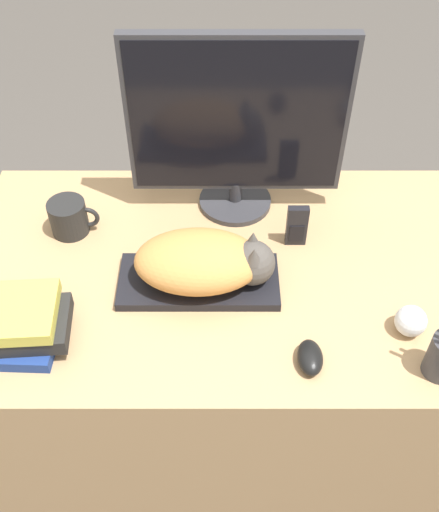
{
  "coord_description": "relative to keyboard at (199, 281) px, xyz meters",
  "views": [
    {
      "loc": [
        -0.05,
        -0.63,
        1.87
      ],
      "look_at": [
        -0.05,
        0.38,
        0.82
      ],
      "focal_mm": 42.0,
      "sensor_mm": 36.0,
      "label": 1
    }
  ],
  "objects": [
    {
      "name": "baseball",
      "position": [
        0.48,
        -0.14,
        0.02
      ],
      "size": [
        0.07,
        0.07,
        0.07
      ],
      "color": "silver",
      "rests_on": "desk"
    },
    {
      "name": "desk",
      "position": [
        0.1,
        0.06,
        -0.39
      ],
      "size": [
        1.41,
        0.8,
        0.76
      ],
      "color": "tan",
      "rests_on": "ground_plane"
    },
    {
      "name": "phone",
      "position": [
        0.25,
        0.15,
        0.05
      ],
      "size": [
        0.05,
        0.02,
        0.12
      ],
      "color": "black",
      "rests_on": "desk"
    },
    {
      "name": "book_stack",
      "position": [
        -0.39,
        -0.16,
        0.04
      ],
      "size": [
        0.22,
        0.19,
        0.1
      ],
      "color": "navy",
      "rests_on": "desk"
    },
    {
      "name": "monitor",
      "position": [
        0.09,
        0.3,
        0.25
      ],
      "size": [
        0.56,
        0.2,
        0.5
      ],
      "color": "#333338",
      "rests_on": "desk"
    },
    {
      "name": "keyboard",
      "position": [
        0.0,
        0.0,
        0.0
      ],
      "size": [
        0.39,
        0.17,
        0.02
      ],
      "color": "black",
      "rests_on": "desk"
    },
    {
      "name": "cat",
      "position": [
        0.02,
        -0.0,
        0.07
      ],
      "size": [
        0.34,
        0.2,
        0.13
      ],
      "color": "#D18C47",
      "rests_on": "keyboard"
    },
    {
      "name": "computer_mouse",
      "position": [
        0.25,
        -0.23,
        0.01
      ],
      "size": [
        0.06,
        0.09,
        0.04
      ],
      "color": "black",
      "rests_on": "desk"
    },
    {
      "name": "coffee_mug",
      "position": [
        -0.35,
        0.2,
        0.04
      ],
      "size": [
        0.13,
        0.1,
        0.09
      ],
      "color": "black",
      "rests_on": "desk"
    }
  ]
}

